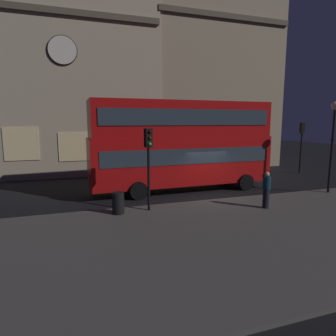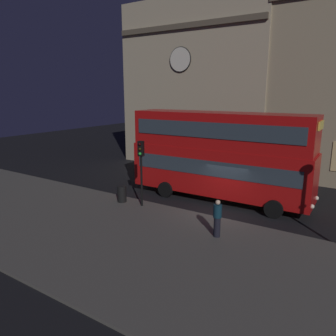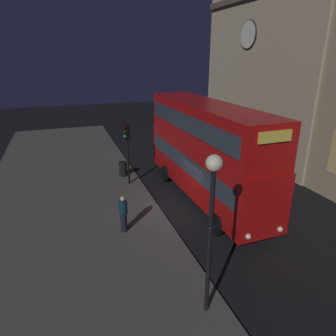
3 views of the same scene
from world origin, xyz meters
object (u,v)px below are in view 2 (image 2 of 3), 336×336
(traffic_light_near_kerb, at_px, (141,160))
(pedestrian, at_px, (217,218))
(litter_bin, at_px, (122,194))
(double_decker_bus, at_px, (219,152))

(traffic_light_near_kerb, height_order, pedestrian, traffic_light_near_kerb)
(traffic_light_near_kerb, height_order, litter_bin, traffic_light_near_kerb)
(traffic_light_near_kerb, xyz_separation_m, litter_bin, (-1.45, -0.06, -2.25))
(double_decker_bus, relative_size, pedestrian, 6.41)
(double_decker_bus, xyz_separation_m, litter_bin, (-4.54, -3.80, -2.42))
(traffic_light_near_kerb, distance_m, pedestrian, 5.88)
(double_decker_bus, height_order, traffic_light_near_kerb, double_decker_bus)
(double_decker_bus, relative_size, traffic_light_near_kerb, 2.96)
(traffic_light_near_kerb, distance_m, litter_bin, 2.68)
(pedestrian, bearing_deg, litter_bin, 24.09)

